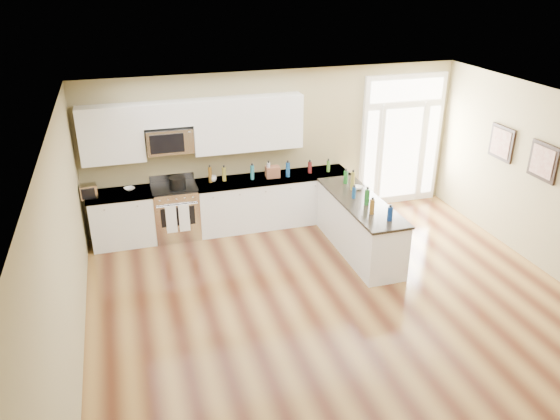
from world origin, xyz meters
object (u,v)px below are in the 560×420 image
at_px(kitchen_range, 176,211).
at_px(toaster_oven, 88,191).
at_px(stockpot, 177,182).
at_px(peninsula_cabinet, 359,228).

bearing_deg(kitchen_range, toaster_oven, -177.43).
relative_size(stockpot, toaster_oven, 1.05).
height_order(peninsula_cabinet, kitchen_range, kitchen_range).
bearing_deg(peninsula_cabinet, toaster_oven, 162.04).
bearing_deg(stockpot, toaster_oven, 178.64).
bearing_deg(toaster_oven, kitchen_range, -3.21).
bearing_deg(peninsula_cabinet, stockpot, 154.40).
height_order(kitchen_range, toaster_oven, toaster_oven).
distance_m(kitchen_range, stockpot, 0.59).
xyz_separation_m(peninsula_cabinet, kitchen_range, (-2.88, 1.45, 0.04)).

